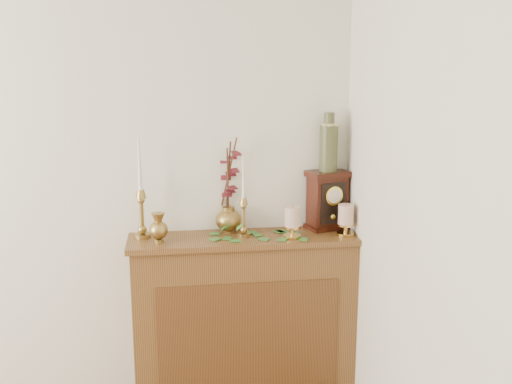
{
  "coord_description": "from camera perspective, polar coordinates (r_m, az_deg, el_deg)",
  "views": [
    {
      "loc": [
        1.04,
        -0.96,
        1.86
      ],
      "look_at": [
        1.46,
        2.05,
        1.18
      ],
      "focal_mm": 42.0,
      "sensor_mm": 36.0,
      "label": 1
    }
  ],
  "objects": [
    {
      "name": "console_shelf",
      "position": [
        3.39,
        -1.08,
        -12.21
      ],
      "size": [
        1.24,
        0.34,
        0.93
      ],
      "color": "brown",
      "rests_on": "ground"
    },
    {
      "name": "pillar_candle_left",
      "position": [
        3.16,
        3.47,
        -2.75
      ],
      "size": [
        0.09,
        0.09,
        0.18
      ],
      "rotation": [
        0.0,
        0.0,
        0.09
      ],
      "color": "gold",
      "rests_on": "console_shelf"
    },
    {
      "name": "candlestick_left",
      "position": [
        3.2,
        -10.87,
        -1.31
      ],
      "size": [
        0.09,
        0.09,
        0.53
      ],
      "rotation": [
        0.0,
        0.0,
        0.12
      ],
      "color": "#A79143",
      "rests_on": "console_shelf"
    },
    {
      "name": "bud_vase",
      "position": [
        3.13,
        -9.27,
        -3.4
      ],
      "size": [
        0.1,
        0.1,
        0.16
      ],
      "rotation": [
        0.0,
        0.0,
        -0.13
      ],
      "color": "#A79143",
      "rests_on": "console_shelf"
    },
    {
      "name": "pillar_candle_right",
      "position": [
        3.24,
        8.55,
        -2.5
      ],
      "size": [
        0.09,
        0.09,
        0.18
      ],
      "rotation": [
        0.0,
        0.0,
        -0.2
      ],
      "color": "gold",
      "rests_on": "console_shelf"
    },
    {
      "name": "ginger_jar",
      "position": [
        3.28,
        -2.54,
        0.35
      ],
      "size": [
        0.21,
        0.23,
        0.53
      ],
      "rotation": [
        0.0,
        0.0,
        0.23
      ],
      "color": "#A79143",
      "rests_on": "console_shelf"
    },
    {
      "name": "mantel_clock",
      "position": [
        3.35,
        6.81,
        -0.81
      ],
      "size": [
        0.25,
        0.21,
        0.33
      ],
      "rotation": [
        0.0,
        0.0,
        0.28
      ],
      "color": "#37120B",
      "rests_on": "console_shelf"
    },
    {
      "name": "ivy_garland",
      "position": [
        3.18,
        0.3,
        -4.15
      ],
      "size": [
        0.47,
        0.24,
        0.09
      ],
      "rotation": [
        0.0,
        0.0,
        -0.3
      ],
      "color": "#37722B",
      "rests_on": "console_shelf"
    },
    {
      "name": "ceramic_vase",
      "position": [
        3.29,
        6.92,
        4.46
      ],
      "size": [
        0.1,
        0.1,
        0.32
      ],
      "rotation": [
        0.0,
        0.0,
        0.28
      ],
      "color": "#1A3528",
      "rests_on": "mantel_clock"
    },
    {
      "name": "candlestick_center",
      "position": [
        3.18,
        -1.19,
        -1.8
      ],
      "size": [
        0.07,
        0.07,
        0.43
      ],
      "rotation": [
        0.0,
        0.0,
        0.36
      ],
      "color": "#A79143",
      "rests_on": "console_shelf"
    }
  ]
}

